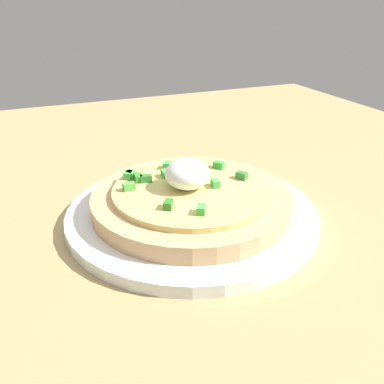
{
  "coord_description": "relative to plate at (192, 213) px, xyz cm",
  "views": [
    {
      "loc": [
        42.25,
        -29.28,
        25.77
      ],
      "look_at": [
        4.0,
        -13.29,
        5.82
      ],
      "focal_mm": 39.14,
      "sensor_mm": 36.0,
      "label": 1
    }
  ],
  "objects": [
    {
      "name": "dining_table",
      "position": [
        -4.0,
        13.29,
        -1.91
      ],
      "size": [
        111.36,
        85.06,
        2.53
      ],
      "primitive_type": "cube",
      "color": "tan",
      "rests_on": "ground"
    },
    {
      "name": "plate",
      "position": [
        0.0,
        0.0,
        0.0
      ],
      "size": [
        27.86,
        27.86,
        1.28
      ],
      "primitive_type": "cylinder",
      "color": "white",
      "rests_on": "dining_table"
    },
    {
      "name": "pizza",
      "position": [
        -0.04,
        -0.04,
        2.01
      ],
      "size": [
        22.16,
        22.16,
        5.71
      ],
      "color": "tan",
      "rests_on": "plate"
    }
  ]
}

